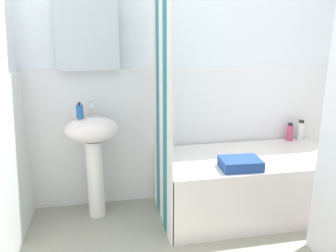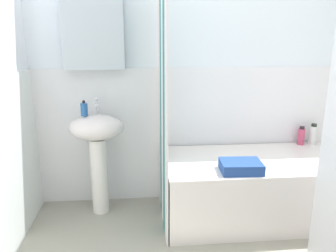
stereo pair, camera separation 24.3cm
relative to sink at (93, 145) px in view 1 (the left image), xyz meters
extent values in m
cube|color=white|center=(1.00, 0.24, 0.58)|extent=(3.60, 0.05, 2.40)
cube|color=white|center=(1.00, 0.21, -0.02)|extent=(3.60, 0.02, 1.20)
cube|color=silver|center=(0.00, 0.15, 0.86)|extent=(0.48, 0.12, 0.56)
cylinder|color=white|center=(0.00, 0.00, -0.30)|extent=(0.14, 0.14, 0.65)
ellipsoid|color=silver|center=(0.00, 0.00, 0.13)|extent=(0.44, 0.34, 0.20)
cylinder|color=silver|center=(0.00, 0.10, 0.25)|extent=(0.03, 0.03, 0.05)
cylinder|color=silver|center=(0.00, 0.05, 0.31)|extent=(0.02, 0.10, 0.02)
sphere|color=silver|center=(0.00, 0.10, 0.34)|extent=(0.03, 0.03, 0.03)
cylinder|color=#25589B|center=(-0.09, -0.01, 0.28)|extent=(0.06, 0.06, 0.10)
sphere|color=black|center=(-0.09, -0.01, 0.34)|extent=(0.02, 0.02, 0.02)
cube|color=white|center=(1.28, -0.19, -0.37)|extent=(1.48, 0.75, 0.50)
cube|color=white|center=(0.52, -0.49, 0.38)|extent=(0.01, 0.15, 2.00)
cube|color=#25787A|center=(0.52, -0.34, 0.38)|extent=(0.01, 0.15, 2.00)
cube|color=white|center=(0.52, -0.19, 0.38)|extent=(0.01, 0.15, 2.00)
cube|color=teal|center=(0.52, -0.04, 0.38)|extent=(0.01, 0.15, 2.00)
cube|color=white|center=(0.52, 0.11, 0.38)|extent=(0.01, 0.15, 2.00)
cylinder|color=silver|center=(1.91, 0.13, -0.03)|extent=(0.07, 0.07, 0.17)
cylinder|color=black|center=(1.91, 0.13, 0.06)|extent=(0.05, 0.05, 0.02)
cylinder|color=#CF4569|center=(1.81, 0.13, -0.05)|extent=(0.06, 0.06, 0.15)
cylinder|color=#2B212A|center=(1.81, 0.13, 0.04)|extent=(0.04, 0.04, 0.02)
cube|color=navy|center=(1.07, -0.43, -0.08)|extent=(0.31, 0.23, 0.08)
camera|label=1|loc=(0.09, -2.58, 0.84)|focal=35.39mm
camera|label=2|loc=(0.33, -2.61, 0.84)|focal=35.39mm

